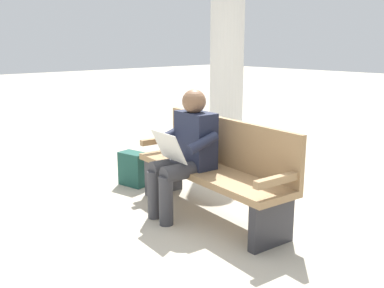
# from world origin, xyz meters

# --- Properties ---
(ground_plane) EXTENTS (40.00, 40.00, 0.00)m
(ground_plane) POSITION_xyz_m (0.00, 0.00, 0.00)
(ground_plane) COLOR #B7AD99
(bench_near) EXTENTS (1.84, 0.68, 0.90)m
(bench_near) POSITION_xyz_m (-0.01, -0.07, 0.46)
(bench_near) COLOR #9E7A51
(bench_near) RESTS_ON ground
(person_seated) EXTENTS (0.60, 0.60, 1.18)m
(person_seated) POSITION_xyz_m (0.17, 0.14, 0.63)
(person_seated) COLOR #1E2338
(person_seated) RESTS_ON ground
(backpack) EXTENTS (0.35, 0.27, 0.38)m
(backpack) POSITION_xyz_m (1.22, 0.00, 0.19)
(backpack) COLOR #1E4C42
(backpack) RESTS_ON ground
(support_pillar) EXTENTS (0.51, 0.51, 3.56)m
(support_pillar) POSITION_xyz_m (1.88, -2.21, 1.78)
(support_pillar) COLOR silver
(support_pillar) RESTS_ON ground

